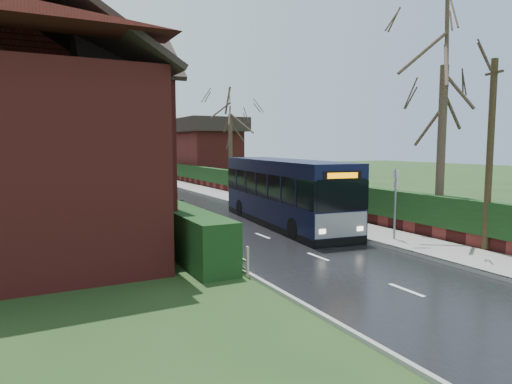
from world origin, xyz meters
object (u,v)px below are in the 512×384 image
brick_house (21,129)px  bus (285,193)px  car_green (180,220)px  bus_stop_sign (395,194)px  telegraph_pole (490,157)px  car_silver (189,221)px

brick_house → bus: 11.33m
bus → car_green: bus is taller
bus → bus_stop_sign: size_ratio=3.60×
telegraph_pole → car_green: bearing=153.9°
brick_house → bus: size_ratio=1.41×
car_silver → bus_stop_sign: bearing=-35.2°
car_silver → brick_house: bearing=164.1°
brick_house → bus: brick_house is taller
bus → car_green: (-5.10, 0.10, -0.91)m
car_silver → telegraph_pole: size_ratio=0.60×
brick_house → bus_stop_sign: bearing=-25.9°
bus → car_silver: (-5.00, -0.69, -0.85)m
car_green → brick_house: bearing=175.3°
car_green → bus_stop_sign: 8.86m
telegraph_pole → brick_house: bearing=165.8°
car_green → telegraph_pole: telegraph_pole is taller
brick_house → telegraph_pole: (14.31, -8.96, -0.99)m
brick_house → car_silver: size_ratio=3.63×
bus → car_silver: bearing=-166.0°
brick_house → telegraph_pole: 16.91m
brick_house → car_green: brick_house is taller
bus → bus_stop_sign: (1.80, -5.31, 0.36)m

